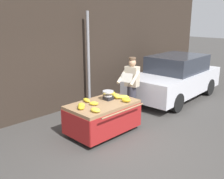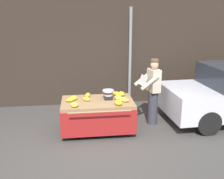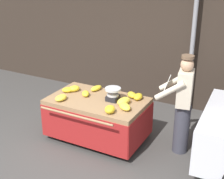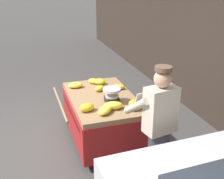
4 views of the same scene
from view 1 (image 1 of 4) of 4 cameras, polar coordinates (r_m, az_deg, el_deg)
name	(u,v)px [view 1 (image 1 of 4)]	position (r m, az deg, el deg)	size (l,w,h in m)	color
ground_plane	(127,147)	(6.05, 3.33, -12.37)	(60.00, 60.00, 0.00)	#423F3D
back_wall	(46,44)	(7.80, -14.20, 9.63)	(16.00, 0.24, 4.16)	#332821
street_pole	(88,60)	(8.31, -5.13, 6.33)	(0.09, 0.09, 2.98)	gray
banana_cart	(103,111)	(6.48, -2.05, -4.73)	(1.73, 1.24, 0.79)	#93704C
weighing_scale	(108,95)	(6.61, -0.85, -1.28)	(0.28, 0.28, 0.23)	black
banana_bunch_0	(95,110)	(5.82, -3.62, -4.47)	(0.17, 0.25, 0.09)	yellow
banana_bunch_1	(111,93)	(7.04, -0.12, -0.74)	(0.15, 0.23, 0.11)	gold
banana_bunch_2	(94,103)	(6.25, -3.97, -3.04)	(0.13, 0.21, 0.09)	yellow
banana_bunch_3	(87,100)	(6.50, -5.54, -2.31)	(0.12, 0.27, 0.09)	yellow
banana_bunch_4	(81,107)	(6.02, -6.70, -3.86)	(0.15, 0.21, 0.09)	gold
banana_bunch_5	(123,97)	(6.72, 2.47, -1.63)	(0.16, 0.29, 0.10)	yellow
banana_bunch_6	(126,100)	(6.46, 3.07, -2.27)	(0.16, 0.23, 0.12)	gold
banana_bunch_7	(116,96)	(6.75, 0.91, -1.43)	(0.16, 0.29, 0.12)	yellow
banana_bunch_8	(107,94)	(6.97, -1.00, -0.92)	(0.14, 0.22, 0.10)	gold
banana_bunch_9	(81,105)	(6.13, -6.66, -3.42)	(0.16, 0.21, 0.11)	yellow
vendor_person	(132,86)	(7.59, 4.27, 0.67)	(0.64, 0.59, 1.71)	#383842
parked_car	(175,77)	(9.51, 13.52, 2.60)	(3.98, 1.89, 1.51)	silver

